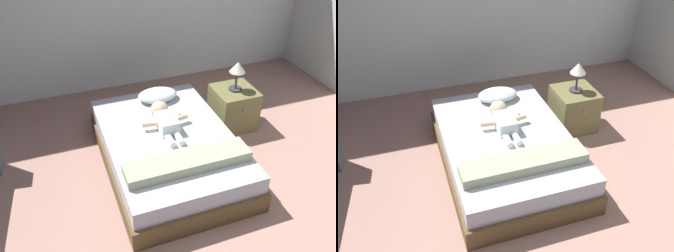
% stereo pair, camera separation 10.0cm
% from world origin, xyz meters
% --- Properties ---
extents(bed, '(1.27, 1.85, 0.39)m').
position_xyz_m(bed, '(0.23, 1.10, 0.19)').
color(bed, brown).
rests_on(bed, ground_plane).
extents(pillow, '(0.45, 0.30, 0.12)m').
position_xyz_m(pillow, '(0.35, 1.76, 0.46)').
color(pillow, silver).
rests_on(pillow, bed).
extents(baby, '(0.49, 0.63, 0.19)m').
position_xyz_m(baby, '(0.25, 1.26, 0.47)').
color(baby, white).
rests_on(baby, bed).
extents(toothbrush, '(0.05, 0.12, 0.02)m').
position_xyz_m(toothbrush, '(0.46, 1.35, 0.40)').
color(toothbrush, '#BB359F').
rests_on(toothbrush, bed).
extents(nightstand, '(0.46, 0.49, 0.49)m').
position_xyz_m(nightstand, '(1.20, 1.52, 0.25)').
color(nightstand, olive).
rests_on(nightstand, ground_plane).
extents(lamp, '(0.17, 0.17, 0.34)m').
position_xyz_m(lamp, '(1.20, 1.52, 0.74)').
color(lamp, '#333338').
rests_on(lamp, nightstand).
extents(blanket, '(1.14, 0.25, 0.10)m').
position_xyz_m(blanket, '(0.23, 0.59, 0.44)').
color(blanket, '#9EAB87').
rests_on(blanket, bed).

